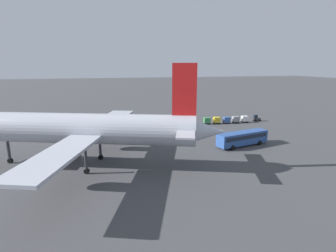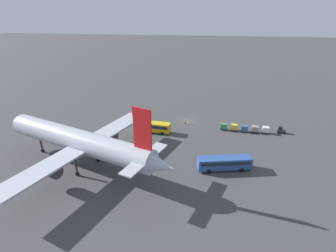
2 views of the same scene
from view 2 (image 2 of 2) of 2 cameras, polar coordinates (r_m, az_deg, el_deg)
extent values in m
plane|color=#424244|center=(88.62, 4.40, 0.94)|extent=(600.00, 600.00, 0.00)
cylinder|color=#B2B7C1|center=(64.41, -18.97, -3.02)|extent=(39.67, 18.68, 5.34)
cone|color=#B2B7C1|center=(80.58, -29.62, 0.56)|extent=(7.24, 6.76, 5.07)
cone|color=#B2B7C1|center=(52.09, -1.95, -8.41)|extent=(8.16, 6.87, 4.80)
cube|color=#B2B7C1|center=(57.06, -26.05, -8.80)|extent=(11.21, 19.19, 0.44)
cube|color=#B2B7C1|center=(71.12, -10.95, -0.04)|extent=(11.21, 19.19, 0.44)
cube|color=red|center=(50.44, -5.62, -0.68)|extent=(3.91, 1.70, 8.54)
cube|color=#B2B7C1|center=(53.26, -4.98, -7.02)|extent=(7.36, 14.01, 0.28)
cylinder|color=#38383D|center=(60.08, -24.37, -8.64)|extent=(5.54, 4.40, 2.93)
cylinder|color=#38383D|center=(70.65, -13.00, -1.92)|extent=(5.54, 4.40, 2.93)
cylinder|color=#38383D|center=(76.67, -25.83, -3.76)|extent=(0.50, 0.50, 4.27)
cylinder|color=black|center=(77.41, -25.60, -4.86)|extent=(1.02, 0.78, 0.90)
cylinder|color=#38383D|center=(63.41, -19.35, -8.54)|extent=(0.50, 0.50, 4.27)
cylinder|color=black|center=(64.30, -19.14, -9.81)|extent=(1.02, 0.78, 0.90)
cylinder|color=#38383D|center=(67.41, -15.13, -5.87)|extent=(0.50, 0.50, 4.27)
cylinder|color=black|center=(68.25, -14.98, -7.10)|extent=(1.02, 0.78, 0.90)
cube|color=gold|center=(80.52, -3.25, -0.12)|extent=(10.82, 3.94, 2.70)
cube|color=#192333|center=(80.33, -3.26, 0.18)|extent=(9.98, 3.89, 0.86)
cylinder|color=black|center=(80.77, -5.76, -1.15)|extent=(1.03, 0.40, 1.00)
cylinder|color=black|center=(83.31, -5.08, -0.29)|extent=(1.03, 0.40, 1.00)
cylinder|color=black|center=(78.93, -1.27, -1.66)|extent=(1.03, 0.40, 1.00)
cylinder|color=black|center=(81.52, -0.72, -0.77)|extent=(1.03, 0.40, 1.00)
cube|color=#2D5199|center=(63.62, 12.18, -7.82)|extent=(12.99, 5.55, 2.75)
cube|color=#192333|center=(63.37, 12.22, -7.45)|extent=(12.00, 5.36, 0.88)
cylinder|color=black|center=(62.19, 8.91, -9.80)|extent=(1.04, 0.51, 1.00)
cylinder|color=black|center=(64.58, 8.34, -8.35)|extent=(1.04, 0.51, 1.00)
cylinder|color=black|center=(64.34, 15.83, -9.25)|extent=(1.04, 0.51, 1.00)
cylinder|color=black|center=(66.65, 15.01, -7.87)|extent=(1.04, 0.51, 1.00)
cube|color=#333338|center=(87.41, 23.44, -1.00)|extent=(2.62, 1.77, 0.70)
cube|color=#192333|center=(87.03, 23.27, -0.43)|extent=(1.30, 1.37, 1.10)
cylinder|color=black|center=(86.84, 22.87, -1.32)|extent=(0.63, 0.34, 0.60)
cylinder|color=black|center=(88.12, 22.85, -0.95)|extent=(0.63, 0.34, 0.60)
cylinder|color=black|center=(86.99, 23.96, -1.47)|extent=(0.63, 0.34, 0.60)
cylinder|color=black|center=(88.27, 23.93, -1.10)|extent=(0.63, 0.34, 0.60)
cylinder|color=#1E1E2D|center=(86.80, 3.76, 0.75)|extent=(0.32, 0.32, 0.85)
cylinder|color=yellow|center=(86.50, 3.77, 1.20)|extent=(0.38, 0.38, 0.65)
sphere|color=tan|center=(86.32, 3.78, 1.47)|extent=(0.24, 0.24, 0.24)
cube|color=#38383D|center=(85.53, 20.42, -1.22)|extent=(2.20, 1.92, 0.10)
cube|color=silver|center=(85.18, 20.51, -0.70)|extent=(2.09, 1.83, 1.60)
cylinder|color=black|center=(84.96, 19.92, -1.48)|extent=(0.37, 0.17, 0.36)
cylinder|color=black|center=(86.12, 19.88, -1.12)|extent=(0.37, 0.17, 0.36)
cylinder|color=black|center=(85.12, 20.93, -1.59)|extent=(0.37, 0.17, 0.36)
cylinder|color=black|center=(86.28, 20.88, -1.23)|extent=(0.37, 0.17, 0.36)
cube|color=#38383D|center=(84.95, 18.36, -1.08)|extent=(2.20, 1.92, 0.10)
cube|color=gray|center=(84.61, 18.43, -0.56)|extent=(2.09, 1.83, 1.60)
cylinder|color=black|center=(84.41, 17.83, -1.34)|extent=(0.37, 0.17, 0.36)
cylinder|color=black|center=(85.58, 17.82, -0.98)|extent=(0.37, 0.17, 0.36)
cylinder|color=black|center=(84.52, 18.85, -1.46)|extent=(0.37, 0.17, 0.36)
cylinder|color=black|center=(85.68, 18.83, -1.10)|extent=(0.37, 0.17, 0.36)
cube|color=#38383D|center=(84.34, 16.28, -0.98)|extent=(2.20, 1.92, 0.10)
cube|color=#33569E|center=(83.99, 16.34, -0.46)|extent=(2.09, 1.83, 1.60)
cylinder|color=black|center=(83.83, 15.73, -1.25)|extent=(0.37, 0.17, 0.36)
cylinder|color=black|center=(84.99, 15.76, -0.89)|extent=(0.37, 0.17, 0.36)
cylinder|color=black|center=(83.88, 16.77, -1.36)|extent=(0.37, 0.17, 0.36)
cylinder|color=black|center=(85.05, 16.77, -1.00)|extent=(0.37, 0.17, 0.36)
cube|color=#38383D|center=(84.38, 14.14, -0.71)|extent=(2.20, 1.92, 0.10)
cube|color=gold|center=(84.03, 14.19, -0.19)|extent=(2.09, 1.83, 1.60)
cylinder|color=black|center=(83.90, 13.58, -0.98)|extent=(0.37, 0.17, 0.36)
cylinder|color=black|center=(85.06, 13.63, -0.62)|extent=(0.37, 0.17, 0.36)
cylinder|color=black|center=(83.89, 14.61, -1.09)|extent=(0.37, 0.17, 0.36)
cylinder|color=black|center=(85.06, 14.65, -0.74)|extent=(0.37, 0.17, 0.36)
cube|color=#38383D|center=(84.23, 12.01, -0.54)|extent=(2.20, 1.92, 0.10)
cube|color=#38844C|center=(83.88, 12.06, -0.02)|extent=(2.09, 1.83, 1.60)
cylinder|color=black|center=(83.77, 11.45, -0.80)|extent=(0.37, 0.17, 0.36)
cylinder|color=black|center=(84.94, 11.52, -0.45)|extent=(0.37, 0.17, 0.36)
cylinder|color=black|center=(83.71, 12.48, -0.92)|extent=(0.37, 0.17, 0.36)
cylinder|color=black|center=(84.88, 12.54, -0.57)|extent=(0.37, 0.17, 0.36)
camera|label=1|loc=(30.53, -60.89, -24.99)|focal=28.00mm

